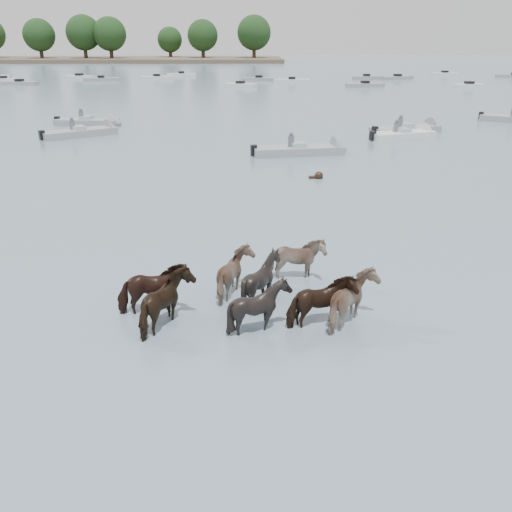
{
  "coord_description": "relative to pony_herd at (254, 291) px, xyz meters",
  "views": [
    {
      "loc": [
        0.51,
        -11.66,
        6.53
      ],
      "look_at": [
        0.71,
        1.68,
        1.1
      ],
      "focal_mm": 38.0,
      "sensor_mm": 36.0,
      "label": 1
    }
  ],
  "objects": [
    {
      "name": "ground",
      "position": [
        -0.64,
        -0.63,
        -0.56
      ],
      "size": [
        400.0,
        400.0,
        0.0
      ],
      "primitive_type": "plane",
      "color": "slate",
      "rests_on": "ground"
    },
    {
      "name": "pony_herd",
      "position": [
        0.0,
        0.0,
        0.0
      ],
      "size": [
        6.66,
        4.15,
        1.51
      ],
      "color": "black",
      "rests_on": "ground"
    },
    {
      "name": "swimming_pony",
      "position": [
        3.33,
        13.94,
        -0.46
      ],
      "size": [
        0.72,
        0.44,
        0.44
      ],
      "color": "black",
      "rests_on": "ground"
    },
    {
      "name": "motorboat_a",
      "position": [
        -11.37,
        26.79,
        -0.33
      ],
      "size": [
        5.4,
        4.58,
        1.92
      ],
      "rotation": [
        0.0,
        0.0,
        0.64
      ],
      "color": "gray",
      "rests_on": "ground"
    },
    {
      "name": "motorboat_b",
      "position": [
        3.6,
        19.9,
        -0.34
      ],
      "size": [
        6.0,
        2.51,
        1.92
      ],
      "rotation": [
        0.0,
        0.0,
        0.16
      ],
      "color": "gray",
      "rests_on": "ground"
    },
    {
      "name": "motorboat_c",
      "position": [
        12.01,
        27.59,
        -0.34
      ],
      "size": [
        5.93,
        3.7,
        1.92
      ],
      "rotation": [
        0.0,
        0.0,
        0.4
      ],
      "color": "gray",
      "rests_on": "ground"
    },
    {
      "name": "motorboat_d",
      "position": [
        11.11,
        25.27,
        -0.33
      ],
      "size": [
        5.28,
        3.22,
        1.92
      ],
      "rotation": [
        0.0,
        0.0,
        0.35
      ],
      "color": "silver",
      "rests_on": "ground"
    },
    {
      "name": "motorboat_f",
      "position": [
        -12.07,
        31.37,
        -0.33
      ],
      "size": [
        5.57,
        2.2,
        1.92
      ],
      "rotation": [
        0.0,
        0.0,
        -0.11
      ],
      "color": "gray",
      "rests_on": "ground"
    },
    {
      "name": "distant_flotilla",
      "position": [
        -1.44,
        76.95,
        -0.3
      ],
      "size": [
        107.86,
        26.83,
        0.93
      ],
      "color": "silver",
      "rests_on": "ground"
    },
    {
      "name": "treeline",
      "position": [
        -63.56,
        149.1,
        6.11
      ],
      "size": [
        147.71,
        20.69,
        12.02
      ],
      "color": "#382619",
      "rests_on": "ground"
    }
  ]
}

